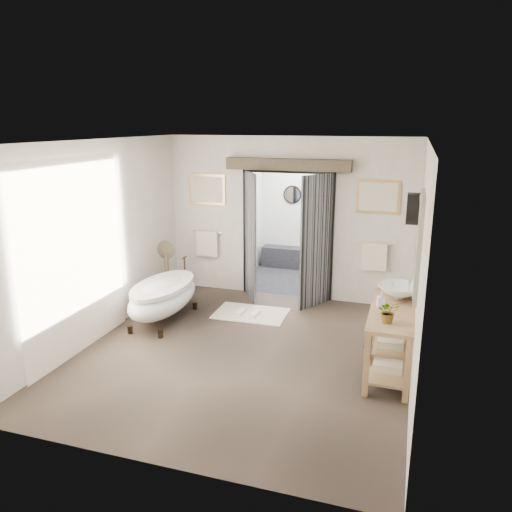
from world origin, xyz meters
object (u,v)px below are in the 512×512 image
at_px(clawfoot_tub, 163,296).
at_px(vanity, 389,334).
at_px(rug, 251,313).
at_px(basin, 399,292).

xyz_separation_m(clawfoot_tub, vanity, (3.55, -0.63, 0.08)).
relative_size(clawfoot_tub, vanity, 1.10).
bearing_deg(vanity, clawfoot_tub, 169.92).
height_order(clawfoot_tub, rug, clawfoot_tub).
bearing_deg(basin, rug, -178.68).
bearing_deg(rug, clawfoot_tub, -151.03).
bearing_deg(vanity, rug, 150.04).
bearing_deg(rug, vanity, -29.96).
relative_size(vanity, rug, 1.33).
relative_size(vanity, basin, 2.88).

